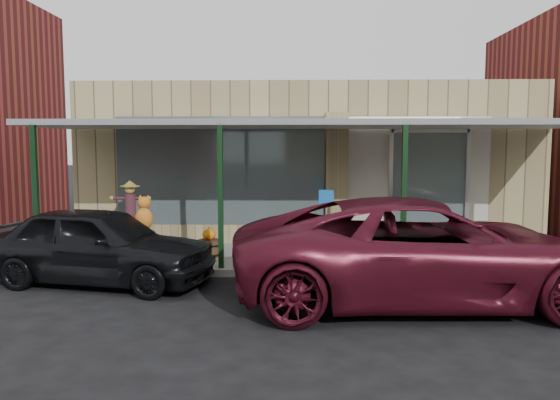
{
  "coord_description": "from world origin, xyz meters",
  "views": [
    {
      "loc": [
        -0.31,
        -8.52,
        2.61
      ],
      "look_at": [
        -0.64,
        2.6,
        1.47
      ],
      "focal_mm": 35.0,
      "sensor_mm": 36.0,
      "label": 1
    }
  ],
  "objects_px": {
    "barrel_pumpkin": "(209,246)",
    "handicap_sign": "(326,216)",
    "parked_sedan": "(99,245)",
    "barrel_scarecrow": "(131,226)",
    "car_maroon": "(423,251)"
  },
  "relations": [
    {
      "from": "barrel_pumpkin",
      "to": "handicap_sign",
      "type": "xyz_separation_m",
      "value": [
        2.53,
        -0.37,
        0.74
      ]
    },
    {
      "from": "parked_sedan",
      "to": "barrel_pumpkin",
      "type": "bearing_deg",
      "value": -33.51
    },
    {
      "from": "barrel_scarecrow",
      "to": "handicap_sign",
      "type": "height_order",
      "value": "barrel_scarecrow"
    },
    {
      "from": "barrel_pumpkin",
      "to": "parked_sedan",
      "type": "distance_m",
      "value": 2.54
    },
    {
      "from": "handicap_sign",
      "to": "parked_sedan",
      "type": "xyz_separation_m",
      "value": [
        -4.32,
        -1.4,
        -0.38
      ]
    },
    {
      "from": "barrel_pumpkin",
      "to": "car_maroon",
      "type": "height_order",
      "value": "car_maroon"
    },
    {
      "from": "parked_sedan",
      "to": "car_maroon",
      "type": "xyz_separation_m",
      "value": [
        5.79,
        -1.06,
        0.12
      ]
    },
    {
      "from": "barrel_scarecrow",
      "to": "handicap_sign",
      "type": "xyz_separation_m",
      "value": [
        4.53,
        -1.26,
        0.43
      ]
    },
    {
      "from": "barrel_pumpkin",
      "to": "handicap_sign",
      "type": "distance_m",
      "value": 2.67
    },
    {
      "from": "barrel_pumpkin",
      "to": "parked_sedan",
      "type": "xyz_separation_m",
      "value": [
        -1.79,
        -1.77,
        0.36
      ]
    },
    {
      "from": "barrel_scarecrow",
      "to": "barrel_pumpkin",
      "type": "xyz_separation_m",
      "value": [
        1.99,
        -0.89,
        -0.31
      ]
    },
    {
      "from": "handicap_sign",
      "to": "parked_sedan",
      "type": "relative_size",
      "value": 0.33
    },
    {
      "from": "handicap_sign",
      "to": "parked_sedan",
      "type": "bearing_deg",
      "value": -146.4
    },
    {
      "from": "handicap_sign",
      "to": "parked_sedan",
      "type": "height_order",
      "value": "handicap_sign"
    },
    {
      "from": "barrel_scarecrow",
      "to": "handicap_sign",
      "type": "relative_size",
      "value": 1.07
    }
  ]
}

